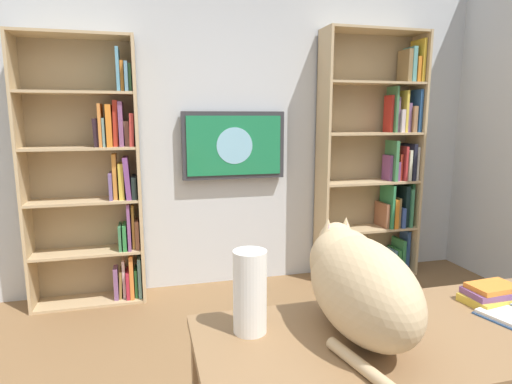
% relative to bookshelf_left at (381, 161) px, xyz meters
% --- Properties ---
extents(wall_back, '(4.52, 0.06, 2.70)m').
position_rel_bookshelf_left_xyz_m(wall_back, '(1.31, -0.17, 0.30)').
color(wall_back, silver).
rests_on(wall_back, ground).
extents(bookshelf_left, '(0.92, 0.28, 2.16)m').
position_rel_bookshelf_left_xyz_m(bookshelf_left, '(0.00, 0.00, 0.00)').
color(bookshelf_left, tan).
rests_on(bookshelf_left, ground).
extents(bookshelf_right, '(0.84, 0.28, 2.02)m').
position_rel_bookshelf_left_xyz_m(bookshelf_right, '(2.41, -0.00, -0.06)').
color(bookshelf_right, tan).
rests_on(bookshelf_right, ground).
extents(wall_mounted_tv, '(0.86, 0.07, 0.56)m').
position_rel_bookshelf_left_xyz_m(wall_mounted_tv, '(1.33, -0.08, 0.16)').
color(wall_mounted_tv, '#333338').
extents(desk, '(1.42, 0.60, 0.74)m').
position_rel_bookshelf_left_xyz_m(desk, '(1.20, 2.29, -0.43)').
color(desk, olive).
rests_on(desk, ground).
extents(cat, '(0.27, 0.71, 0.35)m').
position_rel_bookshelf_left_xyz_m(cat, '(1.39, 2.21, -0.13)').
color(cat, '#D1B284').
rests_on(cat, desk).
extents(paper_towel_roll, '(0.11, 0.11, 0.28)m').
position_rel_bookshelf_left_xyz_m(paper_towel_roll, '(1.72, 2.13, -0.17)').
color(paper_towel_roll, white).
rests_on(paper_towel_roll, desk).
extents(desk_book_stack, '(0.22, 0.17, 0.07)m').
position_rel_bookshelf_left_xyz_m(desk_book_stack, '(0.79, 2.15, -0.28)').
color(desk_book_stack, gold).
rests_on(desk_book_stack, desk).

